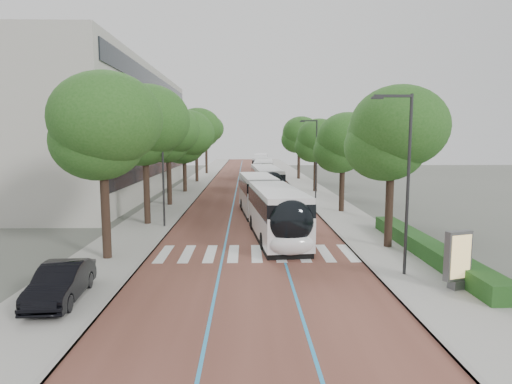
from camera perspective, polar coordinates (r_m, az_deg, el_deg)
The scene contains 23 objects.
ground at distance 22.45m, azimuth -0.40°, elevation -8.91°, with size 160.00×160.00×0.00m, color #51544C.
road at distance 61.89m, azimuth -0.96°, elevation 1.35°, with size 11.00×140.00×0.02m, color brown.
sidewalk_left at distance 62.30m, azimuth -7.87°, elevation 1.37°, with size 4.00×140.00×0.12m, color #9C9B94.
sidewalk_right at distance 62.37m, azimuth 5.95°, elevation 1.41°, with size 4.00×140.00×0.12m, color #9C9B94.
kerb_left at distance 62.11m, azimuth -6.13°, elevation 1.38°, with size 0.20×140.00×0.14m, color gray.
kerb_right at distance 62.17m, azimuth 4.21°, elevation 1.41°, with size 0.20×140.00×0.14m, color gray.
zebra_crossing at distance 23.41m, azimuth 0.06°, elevation -8.17°, with size 10.55×3.60×0.01m.
lane_line_left at distance 61.90m, azimuth -2.44°, elevation 1.36°, with size 0.12×126.00×0.01m, color #278AC5.
lane_line_right at distance 61.92m, azimuth 0.53°, elevation 1.37°, with size 0.12×126.00×0.01m, color #278AC5.
office_building at distance 53.16m, azimuth -22.58°, elevation 7.42°, with size 18.11×40.00×14.00m.
hedge at distance 24.22m, azimuth 21.84°, elevation -6.96°, with size 1.20×14.00×0.80m, color #1F4518.
streetlight_near at distance 19.88m, azimuth 19.20°, elevation 2.75°, with size 1.82×0.20×8.00m.
streetlight_far at distance 44.15m, azimuth 7.82°, elevation 5.24°, with size 1.82×0.20×8.00m.
lamp_post_left at distance 30.21m, azimuth -12.30°, elevation 3.00°, with size 0.14×0.14×8.00m, color #28292A.
trees_left at distance 48.87m, azimuth -9.79°, elevation 7.65°, with size 6.47×60.60×9.97m.
trees_right at distance 45.63m, azimuth 8.93°, elevation 6.90°, with size 5.69×47.50×9.01m.
lead_bus at distance 29.98m, azimuth 1.55°, elevation -1.66°, with size 4.24×18.55×3.20m.
bus_queued_0 at distance 45.36m, azimuth 1.41°, elevation 1.31°, with size 3.15×12.51×3.20m.
bus_queued_1 at distance 58.80m, azimuth 1.01°, elevation 2.63°, with size 3.13×12.51×3.20m.
bus_queued_2 at distance 71.85m, azimuth 0.55°, elevation 3.44°, with size 2.85×12.46×3.20m.
bus_queued_3 at distance 85.27m, azimuth 0.62°, elevation 4.01°, with size 3.34×12.54×3.20m.
ad_panel at distance 19.29m, azimuth 25.31°, elevation -8.04°, with size 1.19×0.65×2.40m.
parked_car at distance 18.00m, azimuth -24.58°, elevation -10.91°, with size 1.48×4.25×1.40m, color black.
Camera 1 is at (-0.32, -21.58, 6.18)m, focal length 30.00 mm.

